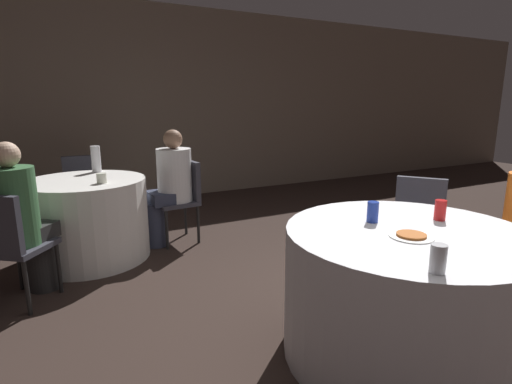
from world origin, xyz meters
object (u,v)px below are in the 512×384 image
(chair_near_northeast, at_px, (418,221))
(person_green_jacket, at_px, (23,222))
(soda_can_blue, at_px, (373,212))
(table_far, at_px, (88,219))
(chair_far_southwest, at_px, (8,239))
(bottle_far, at_px, (96,159))
(pizza_plate_near, at_px, (411,236))
(chair_far_east, at_px, (183,193))
(person_white_shirt, at_px, (169,187))
(chair_far_north, at_px, (83,186))
(soda_can_silver, at_px, (438,259))
(soda_can_red, at_px, (440,210))
(table_near, at_px, (403,293))

(chair_near_northeast, height_order, person_green_jacket, person_green_jacket)
(soda_can_blue, bearing_deg, table_far, 122.10)
(chair_far_southwest, xyz_separation_m, bottle_far, (0.73, 1.14, 0.37))
(chair_far_southwest, bearing_deg, pizza_plate_near, -4.64)
(chair_far_east, height_order, person_white_shirt, person_white_shirt)
(person_green_jacket, bearing_deg, table_far, 90.00)
(chair_far_north, relative_size, chair_far_southwest, 1.00)
(table_far, relative_size, chair_far_southwest, 1.27)
(chair_far_east, distance_m, bottle_far, 0.93)
(chair_far_north, distance_m, pizza_plate_near, 3.69)
(table_far, height_order, chair_far_southwest, chair_far_southwest)
(soda_can_blue, distance_m, soda_can_silver, 0.71)
(chair_near_northeast, relative_size, chair_far_north, 1.00)
(chair_far_southwest, bearing_deg, soda_can_red, 2.81)
(pizza_plate_near, xyz_separation_m, soda_can_red, (0.39, 0.14, 0.05))
(person_white_shirt, height_order, soda_can_red, person_white_shirt)
(chair_far_north, xyz_separation_m, bottle_far, (0.11, -0.56, 0.37))
(chair_far_southwest, height_order, bottle_far, bottle_far)
(chair_far_north, height_order, person_white_shirt, person_white_shirt)
(soda_can_silver, bearing_deg, person_green_jacket, 125.37)
(table_near, distance_m, chair_far_southwest, 2.61)
(person_white_shirt, xyz_separation_m, soda_can_silver, (0.31, -2.92, 0.22))
(person_white_shirt, distance_m, soda_can_silver, 2.94)
(table_far, distance_m, chair_near_northeast, 2.90)
(table_far, xyz_separation_m, chair_near_northeast, (2.31, -1.75, 0.13))
(table_far, height_order, soda_can_silver, soda_can_silver)
(person_green_jacket, xyz_separation_m, soda_can_silver, (1.58, -2.23, 0.23))
(table_near, xyz_separation_m, soda_can_red, (0.31, 0.06, 0.44))
(soda_can_red, bearing_deg, soda_can_silver, -142.47)
(person_green_jacket, bearing_deg, chair_near_northeast, 15.23)
(chair_far_north, distance_m, person_green_jacket, 1.66)
(soda_can_blue, bearing_deg, person_white_shirt, 104.52)
(table_far, relative_size, bottle_far, 4.11)
(chair_far_north, bearing_deg, person_white_shirt, 132.88)
(chair_far_east, bearing_deg, bottle_far, 64.10)
(person_white_shirt, distance_m, soda_can_blue, 2.34)
(bottle_far, bearing_deg, pizza_plate_near, -67.12)
(table_near, height_order, chair_far_southwest, chair_far_southwest)
(chair_near_northeast, bearing_deg, soda_can_blue, 78.26)
(chair_far_east, relative_size, person_green_jacket, 0.72)
(chair_far_east, xyz_separation_m, bottle_far, (-0.79, 0.31, 0.37))
(chair_far_southwest, relative_size, soda_can_red, 6.92)
(chair_far_southwest, relative_size, pizza_plate_near, 3.72)
(soda_can_red, bearing_deg, soda_can_blue, 157.90)
(table_far, distance_m, chair_far_north, 0.96)
(chair_far_southwest, height_order, person_green_jacket, person_green_jacket)
(person_white_shirt, bearing_deg, chair_far_north, 35.84)
(table_far, xyz_separation_m, chair_far_north, (0.04, 0.95, 0.13))
(table_far, distance_m, soda_can_silver, 3.09)
(chair_far_east, distance_m, chair_far_southwest, 1.73)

